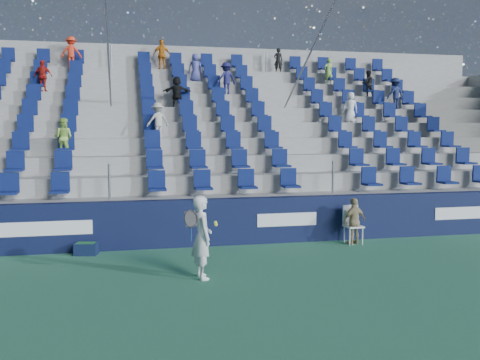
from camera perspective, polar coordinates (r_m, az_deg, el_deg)
The scene contains 7 objects.
ground at distance 10.92m, azimuth 2.17°, elevation -10.29°, with size 70.00×70.00×0.00m, color #327553.
sponsor_wall at distance 13.79m, azimuth -1.12°, elevation -4.44°, with size 24.00×0.32×1.20m.
grandstand at distance 18.63m, azimuth -4.22°, elevation 2.85°, with size 24.00×8.17×6.63m.
tennis_player at distance 10.65m, azimuth -4.09°, elevation -6.09°, with size 0.69×0.66×1.66m.
line_judge_chair at distance 14.29m, azimuth 11.84°, elevation -4.36°, with size 0.46×0.47×0.99m.
line_judge at distance 14.15m, azimuth 12.10°, elevation -4.30°, with size 0.71×0.29×1.21m, color tan.
ball_bin at distance 13.26m, azimuth -16.08°, elevation -7.00°, with size 0.58×0.44×0.29m.
Camera 1 is at (-2.66, -10.18, 2.94)m, focal length 40.00 mm.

